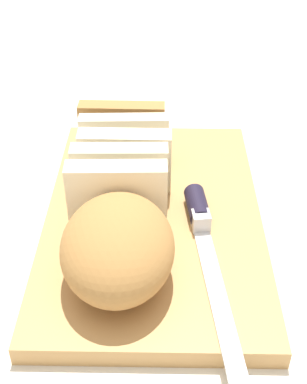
% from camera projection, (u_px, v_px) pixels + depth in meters
% --- Properties ---
extents(ground_plane, '(3.00, 3.00, 0.00)m').
position_uv_depth(ground_plane, '(153.00, 226.00, 0.66)').
color(ground_plane, silver).
extents(cutting_board, '(0.41, 0.26, 0.02)m').
position_uv_depth(cutting_board, '(153.00, 219.00, 0.65)').
color(cutting_board, tan).
rests_on(cutting_board, ground_plane).
extents(bread_loaf, '(0.31, 0.13, 0.08)m').
position_uv_depth(bread_loaf, '(120.00, 204.00, 0.59)').
color(bread_loaf, '#A8753D').
rests_on(bread_loaf, cutting_board).
extents(bread_knife, '(0.27, 0.06, 0.02)m').
position_uv_depth(bread_knife, '(202.00, 227.00, 0.61)').
color(bread_knife, silver).
rests_on(bread_knife, cutting_board).
extents(crumb_near_knife, '(0.00, 0.00, 0.00)m').
position_uv_depth(crumb_near_knife, '(148.00, 239.00, 0.60)').
color(crumb_near_knife, tan).
rests_on(crumb_near_knife, cutting_board).
extents(crumb_near_loaf, '(0.00, 0.00, 0.00)m').
position_uv_depth(crumb_near_loaf, '(161.00, 212.00, 0.64)').
color(crumb_near_loaf, tan).
rests_on(crumb_near_loaf, cutting_board).
extents(crumb_stray_left, '(0.00, 0.00, 0.00)m').
position_uv_depth(crumb_stray_left, '(152.00, 191.00, 0.68)').
color(crumb_stray_left, tan).
rests_on(crumb_stray_left, cutting_board).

